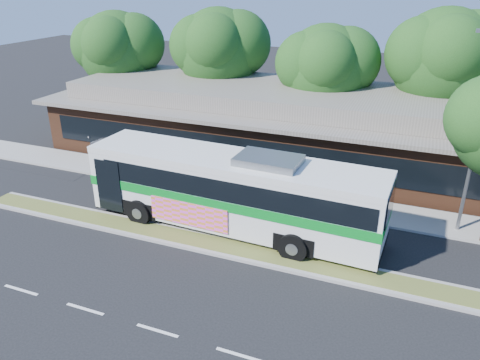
{
  "coord_description": "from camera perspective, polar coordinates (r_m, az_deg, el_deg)",
  "views": [
    {
      "loc": [
        7.18,
        -15.49,
        11.11
      ],
      "look_at": [
        -0.39,
        3.56,
        2.0
      ],
      "focal_mm": 35.0,
      "sensor_mm": 36.0,
      "label": 1
    }
  ],
  "objects": [
    {
      "name": "ground",
      "position": [
        20.37,
        -2.72,
        -9.12
      ],
      "size": [
        120.0,
        120.0,
        0.0
      ],
      "primitive_type": "plane",
      "color": "black",
      "rests_on": "ground"
    },
    {
      "name": "median_strip",
      "position": [
        20.79,
        -2.04,
        -8.11
      ],
      "size": [
        26.0,
        1.1,
        0.15
      ],
      "primitive_type": "cube",
      "color": "brown",
      "rests_on": "ground"
    },
    {
      "name": "sidewalk",
      "position": [
        25.55,
        3.16,
        -1.7
      ],
      "size": [
        44.0,
        2.6,
        0.12
      ],
      "primitive_type": "cube",
      "color": "gray",
      "rests_on": "ground"
    },
    {
      "name": "parking_lot",
      "position": [
        37.51,
        -21.99,
        4.97
      ],
      "size": [
        14.0,
        12.0,
        0.01
      ],
      "primitive_type": "cube",
      "color": "black",
      "rests_on": "ground"
    },
    {
      "name": "plaza_building",
      "position": [
        30.71,
        7.24,
        6.77
      ],
      "size": [
        33.2,
        11.2,
        4.45
      ],
      "color": "#542D1A",
      "rests_on": "ground"
    },
    {
      "name": "lamp_post",
      "position": [
        22.49,
        26.95,
        5.31
      ],
      "size": [
        0.93,
        0.18,
        9.07
      ],
      "color": "slate",
      "rests_on": "ground"
    },
    {
      "name": "tree_bg_a",
      "position": [
        37.94,
        -14.1,
        15.34
      ],
      "size": [
        6.47,
        5.8,
        8.63
      ],
      "color": "black",
      "rests_on": "ground"
    },
    {
      "name": "tree_bg_b",
      "position": [
        34.85,
        -1.87,
        15.76
      ],
      "size": [
        6.69,
        6.0,
        9.0
      ],
      "color": "black",
      "rests_on": "ground"
    },
    {
      "name": "tree_bg_c",
      "position": [
        31.65,
        11.13,
        13.49
      ],
      "size": [
        6.24,
        5.6,
        8.26
      ],
      "color": "black",
      "rests_on": "ground"
    },
    {
      "name": "tree_bg_d",
      "position": [
        32.01,
        24.4,
        13.49
      ],
      "size": [
        6.91,
        6.2,
        9.37
      ],
      "color": "black",
      "rests_on": "ground"
    },
    {
      "name": "transit_bus",
      "position": [
        21.32,
        -0.77,
        -0.83
      ],
      "size": [
        14.0,
        3.66,
        3.9
      ],
      "rotation": [
        0.0,
        0.0,
        -0.04
      ],
      "color": "silver",
      "rests_on": "ground"
    },
    {
      "name": "sedan",
      "position": [
        31.2,
        -14.53,
        3.66
      ],
      "size": [
        5.12,
        3.39,
        1.38
      ],
      "primitive_type": "imported",
      "rotation": [
        0.0,
        0.0,
        1.23
      ],
      "color": "#B1B2B8",
      "rests_on": "ground"
    }
  ]
}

